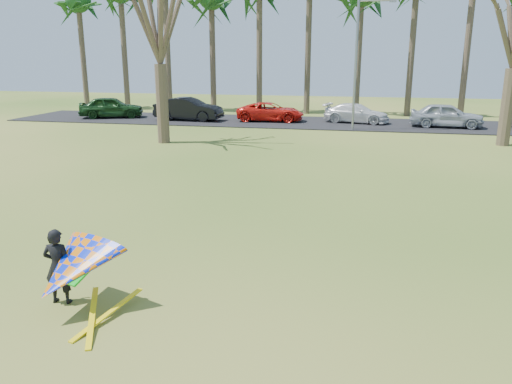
% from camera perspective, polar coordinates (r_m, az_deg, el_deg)
% --- Properties ---
extents(ground, '(100.00, 100.00, 0.00)m').
position_cam_1_polar(ground, '(11.80, -2.08, -7.68)').
color(ground, '#225512').
rests_on(ground, ground).
extents(parking_strip, '(46.00, 7.00, 0.06)m').
position_cam_1_polar(parking_strip, '(35.92, 7.87, 7.82)').
color(parking_strip, black).
rests_on(parking_strip, ground).
extents(palm_0, '(4.84, 4.84, 10.84)m').
position_cam_1_polar(palm_0, '(48.53, -19.66, 19.84)').
color(palm_0, brown).
rests_on(palm_0, ground).
extents(bare_tree_left, '(6.60, 6.60, 9.70)m').
position_cam_1_polar(bare_tree_left, '(27.78, -11.18, 19.78)').
color(bare_tree_left, '#4A392C').
rests_on(bare_tree_left, ground).
extents(streetlight, '(2.28, 0.18, 8.00)m').
position_cam_1_polar(streetlight, '(32.53, 11.64, 14.73)').
color(streetlight, gray).
rests_on(streetlight, ground).
extents(car_0, '(5.07, 3.47, 1.60)m').
position_cam_1_polar(car_0, '(39.95, -16.21, 9.31)').
color(car_0, '#173B17').
rests_on(car_0, parking_strip).
extents(car_1, '(5.05, 2.02, 1.63)m').
position_cam_1_polar(car_1, '(37.13, -7.72, 9.38)').
color(car_1, black).
rests_on(car_1, parking_strip).
extents(car_2, '(4.93, 2.49, 1.34)m').
position_cam_1_polar(car_2, '(36.37, 1.66, 9.15)').
color(car_2, red).
rests_on(car_2, parking_strip).
extents(car_3, '(4.84, 2.82, 1.32)m').
position_cam_1_polar(car_3, '(36.16, 11.41, 8.81)').
color(car_3, silver).
rests_on(car_3, parking_strip).
extents(car_4, '(4.74, 2.17, 1.58)m').
position_cam_1_polar(car_4, '(35.45, 20.94, 8.20)').
color(car_4, '#A0A7AE').
rests_on(car_4, parking_strip).
extents(kite_flyer, '(2.13, 2.39, 2.02)m').
position_cam_1_polar(kite_flyer, '(9.84, -20.44, -8.21)').
color(kite_flyer, black).
rests_on(kite_flyer, ground).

